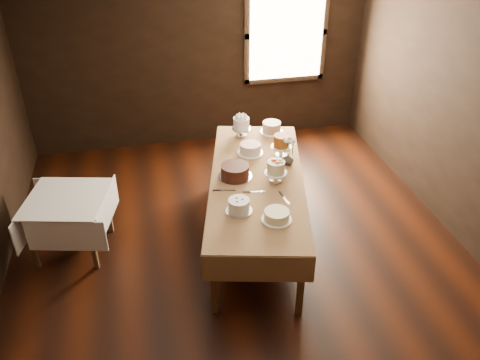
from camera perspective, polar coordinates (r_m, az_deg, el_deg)
name	(u,v)px	position (r m, az deg, el deg)	size (l,w,h in m)	color
floor	(244,263)	(5.41, 0.46, -9.66)	(5.00, 6.00, 0.01)	black
wall_back	(198,53)	(7.32, -4.89, 14.56)	(5.00, 0.02, 2.80)	black
window	(286,34)	(7.48, 5.43, 16.52)	(1.10, 0.05, 1.30)	#FFEABF
display_table	(257,183)	(5.36, 1.96, -0.30)	(1.56, 2.71, 0.79)	#462E1A
side_table	(67,204)	(5.55, -19.50, -2.64)	(0.99, 0.99, 0.69)	#462E1A
cake_meringue	(241,127)	(6.15, 0.14, 6.13)	(0.24, 0.24, 0.26)	silver
cake_speckled	(272,128)	(6.27, 3.70, 6.11)	(0.33, 0.33, 0.14)	white
cake_lattice	(250,149)	(5.77, 1.21, 3.59)	(0.34, 0.34, 0.11)	white
cake_caramel	(281,147)	(5.71, 4.82, 3.88)	(0.25, 0.25, 0.28)	white
cake_chocolate	(235,171)	(5.31, -0.58, 1.01)	(0.37, 0.37, 0.14)	silver
cake_flowers	(276,172)	(5.23, 4.17, 0.91)	(0.25, 0.25, 0.25)	white
cake_swirl	(239,206)	(4.78, -0.13, -3.04)	(0.27, 0.27, 0.14)	silver
cake_cream	(277,216)	(4.68, 4.29, -4.19)	(0.30, 0.30, 0.10)	white
cake_server_a	(258,192)	(5.10, 2.14, -1.35)	(0.24, 0.03, 0.01)	silver
cake_server_b	(286,200)	(4.98, 5.38, -2.36)	(0.24, 0.03, 0.01)	silver
cake_server_d	(280,163)	(5.60, 4.72, 1.93)	(0.24, 0.03, 0.01)	silver
cake_server_e	(228,190)	(5.11, -1.37, -1.22)	(0.24, 0.03, 0.01)	silver
flower_vase	(288,159)	(5.58, 5.64, 2.41)	(0.12, 0.12, 0.13)	#2D2823
flower_bouquet	(289,145)	(5.49, 5.74, 4.07)	(0.14, 0.14, 0.20)	white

